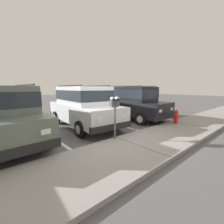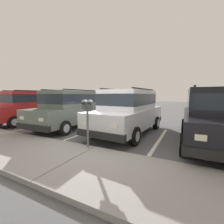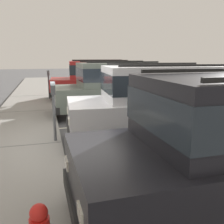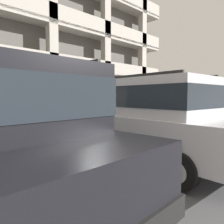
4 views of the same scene
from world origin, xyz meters
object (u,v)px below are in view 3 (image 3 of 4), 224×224
Objects in this scene: parking_meter_near at (53,97)px; dark_hatchback at (117,86)px; blue_coupe at (99,79)px; parking_meter_far at (48,77)px; silver_suv at (160,100)px.

dark_hatchback is at bearing -40.30° from parking_meter_near.
blue_coupe is at bearing -21.49° from parking_meter_near.
dark_hatchback is at bearing -174.24° from blue_coupe.
parking_meter_far is (3.67, 2.48, 0.12)m from dark_hatchback.
parking_meter_near is at bearing 163.87° from blue_coupe.
parking_meter_far is at bearing 0.08° from parking_meter_near.
silver_suv is 1.01× the size of dark_hatchback.
silver_suv is 3.34× the size of parking_meter_far.
parking_meter_near reaches higher than parking_meter_far.
blue_coupe is 6.67m from parking_meter_near.
parking_meter_near is (-6.21, 2.44, 0.14)m from blue_coupe.
silver_suv is 2.73m from parking_meter_near.
blue_coupe is at bearing 5.69° from silver_suv.
silver_suv is at bearing -97.07° from parking_meter_near.
silver_suv is at bearing -172.37° from blue_coupe.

